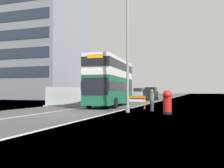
{
  "coord_description": "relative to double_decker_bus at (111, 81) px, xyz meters",
  "views": [
    {
      "loc": [
        9.14,
        -15.24,
        1.6
      ],
      "look_at": [
        1.6,
        6.58,
        2.2
      ],
      "focal_mm": 41.75,
      "sensor_mm": 36.0,
      "label": 1
    }
  ],
  "objects": [
    {
      "name": "lamppost_foreground",
      "position": [
        3.71,
        -6.9,
        1.75
      ],
      "size": [
        0.29,
        0.7,
        9.13
      ],
      "color": "gray",
      "rests_on": "ground"
    },
    {
      "name": "bare_tree_far_verge_near",
      "position": [
        -14.47,
        31.68,
        -0.38
      ],
      "size": [
        2.6,
        2.6,
        4.74
      ],
      "color": "#4C3D2D",
      "rests_on": "ground"
    },
    {
      "name": "red_pillar_postbox",
      "position": [
        6.66,
        -7.46,
        -1.67
      ],
      "size": [
        0.64,
        0.64,
        1.65
      ],
      "color": "black",
      "rests_on": "ground"
    },
    {
      "name": "car_oncoming_near",
      "position": [
        0.68,
        18.67,
        -1.54
      ],
      "size": [
        2.1,
        4.01,
        2.19
      ],
      "color": "black",
      "rests_on": "ground"
    },
    {
      "name": "car_receding_far",
      "position": [
        -4.03,
        35.58,
        -1.59
      ],
      "size": [
        2.1,
        4.36,
        2.07
      ],
      "color": "navy",
      "rests_on": "ground"
    },
    {
      "name": "car_receding_mid",
      "position": [
        -3.67,
        28.04,
        -1.56
      ],
      "size": [
        1.99,
        4.05,
        2.16
      ],
      "color": "gray",
      "rests_on": "ground"
    },
    {
      "name": "double_decker_bus",
      "position": [
        0.0,
        0.0,
        0.0
      ],
      "size": [
        3.36,
        10.84,
        4.84
      ],
      "color": "#145638",
      "rests_on": "ground"
    },
    {
      "name": "backdrop_office_block",
      "position": [
        -25.65,
        19.86,
        10.85
      ],
      "size": [
        21.84,
        14.83,
        26.83
      ],
      "color": "gray",
      "rests_on": "ground"
    },
    {
      "name": "ground",
      "position": [
        0.35,
        -9.98,
        -2.62
      ],
      "size": [
        140.0,
        280.0,
        0.1
      ],
      "color": "#424244"
    },
    {
      "name": "construction_site_fence",
      "position": [
        -6.16,
        5.92,
        -1.58
      ],
      "size": [
        0.44,
        17.2,
        2.07
      ],
      "color": "#A8AAAD",
      "rests_on": "ground"
    },
    {
      "name": "pedestrian_at_kerb",
      "position": [
        5.14,
        -4.91,
        -1.73
      ],
      "size": [
        0.34,
        0.34,
        1.69
      ],
      "color": "#2D3342",
      "rests_on": "ground"
    },
    {
      "name": "roadworks_barrier",
      "position": [
        3.44,
        -2.94,
        -1.86
      ],
      "size": [
        1.56,
        0.45,
        1.15
      ],
      "color": "orange",
      "rests_on": "ground"
    }
  ]
}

